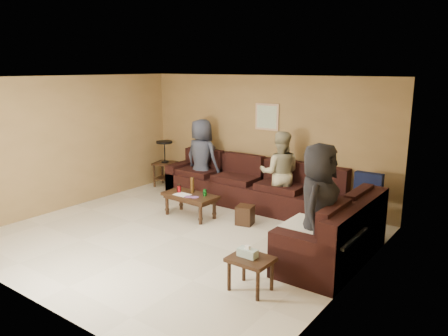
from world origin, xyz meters
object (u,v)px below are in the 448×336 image
object	(u,v)px
sectional_sofa	(272,203)
side_table_right	(250,261)
person_middle	(280,173)
person_right	(318,208)
person_left	(202,158)
coffee_table	(190,197)
end_table_left	(165,163)
waste_bin	(245,215)

from	to	relation	value
sectional_sofa	side_table_right	bearing A→B (deg)	-66.00
sectional_sofa	person_middle	size ratio (longest dim) A/B	3.03
person_right	person_left	bearing A→B (deg)	53.16
coffee_table	sectional_sofa	bearing A→B (deg)	28.08
coffee_table	end_table_left	size ratio (longest dim) A/B	1.00
end_table_left	person_left	world-z (taller)	person_left
sectional_sofa	waste_bin	xyz separation A→B (m)	(-0.28, -0.44, -0.16)
end_table_left	person_right	xyz separation A→B (m)	(4.56, -1.87, 0.32)
person_left	person_middle	distance (m)	1.87
sectional_sofa	person_middle	distance (m)	0.62
waste_bin	person_left	distance (m)	2.02
coffee_table	person_middle	distance (m)	1.69
sectional_sofa	coffee_table	distance (m)	1.48
side_table_right	coffee_table	bearing A→B (deg)	145.27
waste_bin	person_middle	xyz separation A→B (m)	(0.18, 0.86, 0.60)
person_left	person_right	distance (m)	3.82
person_middle	end_table_left	bearing A→B (deg)	-31.30
person_right	waste_bin	bearing A→B (deg)	54.02
coffee_table	side_table_right	bearing A→B (deg)	-34.73
end_table_left	person_middle	size ratio (longest dim) A/B	0.67
person_left	person_middle	xyz separation A→B (m)	(1.87, -0.04, -0.04)
side_table_right	person_right	distance (m)	1.20
end_table_left	person_right	size ratio (longest dim) A/B	0.60
sectional_sofa	coffee_table	size ratio (longest dim) A/B	4.51
end_table_left	waste_bin	xyz separation A→B (m)	(2.85, -1.02, -0.38)
sectional_sofa	coffee_table	bearing A→B (deg)	-151.92
end_table_left	sectional_sofa	bearing A→B (deg)	-10.45
coffee_table	person_left	size ratio (longest dim) A/B	0.64
waste_bin	person_middle	world-z (taller)	person_middle
person_right	side_table_right	bearing A→B (deg)	149.55
end_table_left	person_left	xyz separation A→B (m)	(1.17, -0.11, 0.27)
sectional_sofa	person_left	bearing A→B (deg)	166.72
sectional_sofa	person_left	size ratio (longest dim) A/B	2.87
waste_bin	person_middle	distance (m)	1.07
coffee_table	side_table_right	distance (m)	2.84
person_right	person_middle	bearing A→B (deg)	32.12
person_right	end_table_left	bearing A→B (deg)	58.24
sectional_sofa	waste_bin	world-z (taller)	sectional_sofa
sectional_sofa	person_middle	bearing A→B (deg)	103.12
waste_bin	end_table_left	bearing A→B (deg)	160.34
waste_bin	person_right	size ratio (longest dim) A/B	0.19
side_table_right	person_left	bearing A→B (deg)	137.19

